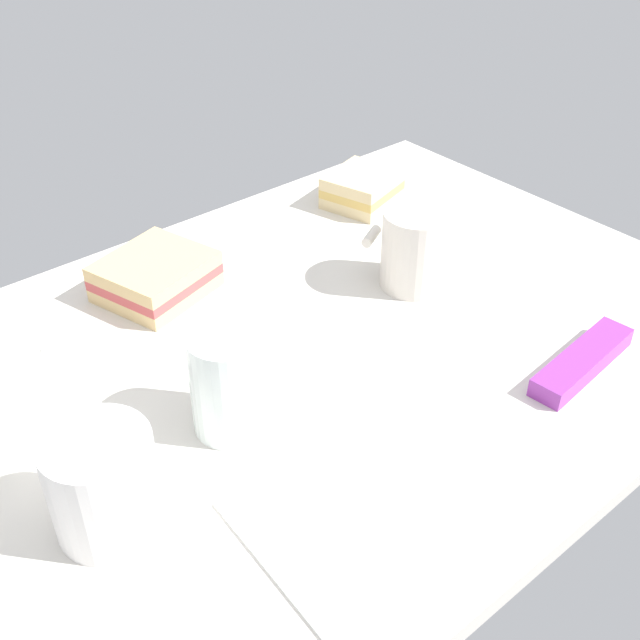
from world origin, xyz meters
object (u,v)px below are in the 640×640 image
(coffee_mug_spare, at_px, (103,483))
(sandwich_side, at_px, (156,276))
(paper_napkin, at_px, (350,522))
(sandwich_main, at_px, (362,189))
(coffee_mug_black, at_px, (416,248))
(glass_of_milk, at_px, (230,386))
(snack_bar, at_px, (582,361))

(coffee_mug_spare, xyz_separation_m, sandwich_side, (0.20, 0.27, -0.03))
(sandwich_side, distance_m, paper_napkin, 0.40)
(coffee_mug_spare, distance_m, paper_napkin, 0.20)
(sandwich_main, distance_m, paper_napkin, 0.56)
(sandwich_main, xyz_separation_m, sandwich_side, (-0.33, -0.01, -0.00))
(coffee_mug_black, distance_m, sandwich_side, 0.30)
(glass_of_milk, height_order, paper_napkin, glass_of_milk)
(coffee_mug_spare, xyz_separation_m, snack_bar, (0.46, -0.13, -0.04))
(sandwich_main, relative_size, glass_of_milk, 1.08)
(sandwich_side, height_order, snack_bar, sandwich_side)
(glass_of_milk, distance_m, paper_napkin, 0.16)
(sandwich_main, distance_m, snack_bar, 0.41)
(sandwich_main, height_order, snack_bar, sandwich_main)
(sandwich_side, xyz_separation_m, glass_of_milk, (-0.06, -0.24, 0.02))
(coffee_mug_black, bearing_deg, sandwich_side, 143.54)
(sandwich_main, relative_size, paper_napkin, 0.69)
(coffee_mug_black, height_order, sandwich_side, coffee_mug_black)
(coffee_mug_black, bearing_deg, snack_bar, -86.05)
(sandwich_side, height_order, glass_of_milk, glass_of_milk)
(sandwich_side, xyz_separation_m, paper_napkin, (-0.06, -0.39, -0.02))
(coffee_mug_black, bearing_deg, sandwich_main, 64.03)
(coffee_mug_black, bearing_deg, coffee_mug_spare, -168.17)
(coffee_mug_spare, distance_m, glass_of_milk, 0.15)
(coffee_mug_spare, xyz_separation_m, sandwich_main, (0.53, 0.28, -0.03))
(sandwich_side, height_order, paper_napkin, sandwich_side)
(coffee_mug_black, distance_m, glass_of_milk, 0.30)
(coffee_mug_spare, bearing_deg, snack_bar, -15.77)
(sandwich_side, bearing_deg, coffee_mug_spare, -126.93)
(coffee_mug_spare, height_order, snack_bar, coffee_mug_spare)
(sandwich_side, distance_m, glass_of_milk, 0.24)
(coffee_mug_spare, height_order, paper_napkin, coffee_mug_spare)
(glass_of_milk, distance_m, snack_bar, 0.35)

